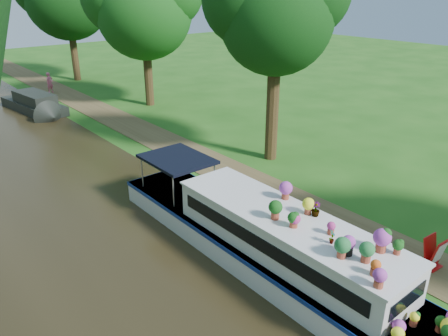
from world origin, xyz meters
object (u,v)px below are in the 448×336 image
at_px(plant_boat, 285,250).
at_px(pedestrian_pink, 50,83).
at_px(sandwich_board, 434,254).
at_px(second_boat, 35,104).

bearing_deg(plant_boat, pedestrian_pink, 83.84).
height_order(sandwich_board, pedestrian_pink, pedestrian_pink).
height_order(plant_boat, second_boat, plant_boat).
xyz_separation_m(plant_boat, sandwich_board, (3.55, -2.43, -0.40)).
relative_size(plant_boat, sandwich_board, 14.40).
distance_m(plant_boat, sandwich_board, 4.32).
height_order(plant_boat, pedestrian_pink, plant_boat).
xyz_separation_m(second_boat, sandwich_board, (3.29, -24.00, -0.05)).
bearing_deg(pedestrian_pink, plant_boat, -118.21).
height_order(second_boat, pedestrian_pink, pedestrian_pink).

